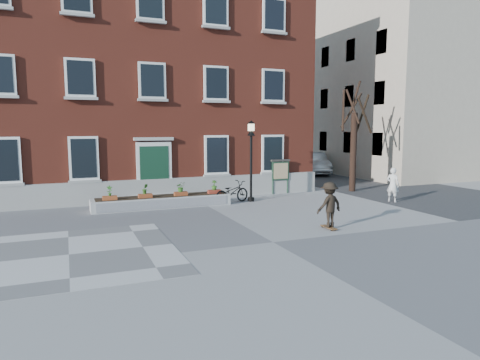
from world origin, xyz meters
name	(u,v)px	position (x,y,z in m)	size (l,w,h in m)	color
ground	(273,242)	(0.00, 0.00, 0.00)	(100.00, 100.00, 0.00)	gray
checker_patch	(69,255)	(-6.00, 1.00, 0.01)	(6.00, 6.00, 0.01)	slate
bicycle	(232,192)	(1.32, 7.04, 0.52)	(0.70, 2.00, 1.05)	black
parked_car	(313,163)	(11.72, 16.50, 0.83)	(1.75, 5.02, 1.65)	#B7BABC
bystander	(393,185)	(8.65, 4.38, 0.84)	(0.61, 0.40, 1.67)	silver
brick_building	(136,80)	(-2.00, 13.98, 6.30)	(18.40, 10.85, 12.60)	maroon
planter_assembly	(163,201)	(-1.99, 7.18, 0.31)	(6.20, 1.12, 1.15)	beige
bare_tree	(354,142)	(9.01, 8.01, 2.79)	(1.83, 1.83, 6.16)	black
side_street	(356,88)	(17.99, 19.78, 7.02)	(15.20, 36.00, 14.50)	#3B3B3E
lamp_post	(251,149)	(2.35, 7.11, 2.54)	(0.40, 0.40, 3.93)	black
notice_board	(280,171)	(4.80, 8.74, 1.26)	(1.10, 0.16, 1.87)	#1A3526
skateboarder	(329,205)	(2.64, 0.85, 0.88)	(1.13, 0.78, 1.69)	brown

